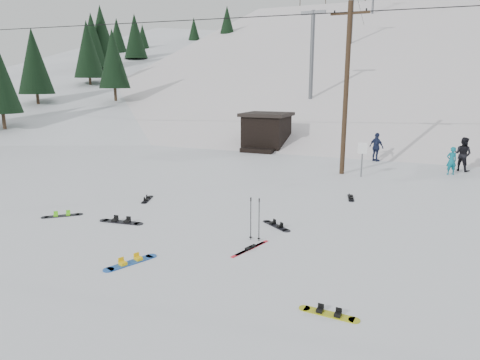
% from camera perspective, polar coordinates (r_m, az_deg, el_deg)
% --- Properties ---
extents(ground, '(200.00, 200.00, 0.00)m').
position_cam_1_polar(ground, '(12.30, -8.43, -10.72)').
color(ground, white).
rests_on(ground, ground).
extents(ski_slope, '(60.00, 85.24, 65.97)m').
position_cam_1_polar(ski_slope, '(66.97, 17.54, -2.49)').
color(ski_slope, white).
rests_on(ski_slope, ground).
extents(ridge_left, '(47.54, 95.03, 58.38)m').
position_cam_1_polar(ridge_left, '(73.02, -12.37, -0.15)').
color(ridge_left, white).
rests_on(ridge_left, ground).
extents(treeline_left, '(20.00, 64.00, 10.00)m').
position_cam_1_polar(treeline_left, '(63.90, -15.58, 7.87)').
color(treeline_left, black).
rests_on(treeline_left, ground).
extents(treeline_crest, '(50.00, 6.00, 10.00)m').
position_cam_1_polar(treeline_crest, '(95.85, 20.10, 9.03)').
color(treeline_crest, black).
rests_on(treeline_crest, ski_slope).
extents(utility_pole, '(2.00, 0.26, 9.00)m').
position_cam_1_polar(utility_pole, '(23.88, 13.98, 11.90)').
color(utility_pole, '#3A2819').
rests_on(utility_pole, ground).
extents(trail_sign, '(0.50, 0.09, 1.85)m').
position_cam_1_polar(trail_sign, '(23.57, 16.00, 3.45)').
color(trail_sign, '#595B60').
rests_on(trail_sign, ground).
extents(lift_hut, '(3.40, 4.10, 2.75)m').
position_cam_1_polar(lift_hut, '(32.61, 3.53, 6.52)').
color(lift_hut, black).
rests_on(lift_hut, ground).
extents(lift_tower_near, '(2.20, 0.36, 8.00)m').
position_cam_1_polar(lift_tower_near, '(40.90, 9.59, 16.73)').
color(lift_tower_near, '#595B60').
rests_on(lift_tower_near, ski_slope).
extents(lift_tower_mid, '(2.20, 0.36, 8.00)m').
position_cam_1_polar(lift_tower_mid, '(61.12, 14.75, 21.24)').
color(lift_tower_mid, '#595B60').
rests_on(lift_tower_mid, ski_slope).
extents(hero_snowboard, '(0.80, 1.54, 0.11)m').
position_cam_1_polar(hero_snowboard, '(12.45, -14.37, -10.57)').
color(hero_snowboard, blue).
rests_on(hero_snowboard, ground).
extents(hero_skis, '(0.57, 1.68, 0.09)m').
position_cam_1_polar(hero_skis, '(13.04, 1.38, -9.07)').
color(hero_skis, red).
rests_on(hero_skis, ground).
extents(ski_poles, '(0.38, 0.10, 1.39)m').
position_cam_1_polar(ski_poles, '(13.54, 2.00, -5.16)').
color(ski_poles, black).
rests_on(ski_poles, ground).
extents(board_scatter_a, '(1.71, 0.49, 0.12)m').
position_cam_1_polar(board_scatter_a, '(15.99, -15.56, -5.36)').
color(board_scatter_a, black).
rests_on(board_scatter_a, ground).
extents(board_scatter_b, '(0.63, 1.25, 0.09)m').
position_cam_1_polar(board_scatter_b, '(18.78, -12.27, -2.53)').
color(board_scatter_b, black).
rests_on(board_scatter_b, ground).
extents(board_scatter_c, '(1.17, 1.08, 0.10)m').
position_cam_1_polar(board_scatter_c, '(17.47, -22.63, -4.38)').
color(board_scatter_c, black).
rests_on(board_scatter_c, ground).
extents(board_scatter_d, '(1.24, 0.96, 0.10)m').
position_cam_1_polar(board_scatter_d, '(15.07, 4.85, -6.07)').
color(board_scatter_d, black).
rests_on(board_scatter_d, ground).
extents(board_scatter_e, '(1.34, 0.32, 0.09)m').
position_cam_1_polar(board_scatter_e, '(9.84, 11.75, -17.04)').
color(board_scatter_e, '#C3C616').
rests_on(board_scatter_e, ground).
extents(board_scatter_f, '(0.47, 1.26, 0.09)m').
position_cam_1_polar(board_scatter_f, '(19.21, 14.56, -2.30)').
color(board_scatter_f, black).
rests_on(board_scatter_f, ground).
extents(skier_teal, '(0.66, 0.57, 1.53)m').
position_cam_1_polar(skier_teal, '(26.03, 26.36, 2.32)').
color(skier_teal, '#0C687A').
rests_on(skier_teal, ground).
extents(skier_dark, '(1.18, 1.10, 1.94)m').
position_cam_1_polar(skier_dark, '(27.37, 27.58, 3.07)').
color(skier_dark, black).
rests_on(skier_dark, ground).
extents(skier_navy, '(1.14, 0.98, 1.83)m').
position_cam_1_polar(skier_navy, '(28.74, 17.73, 4.20)').
color(skier_navy, '#1A2242').
rests_on(skier_navy, ground).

